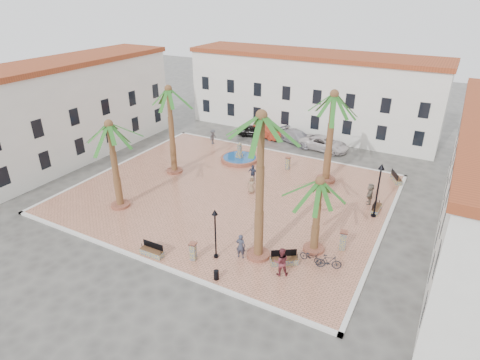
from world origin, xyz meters
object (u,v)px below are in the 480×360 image
at_px(bench_s, 152,252).
at_px(bench_e, 376,209).
at_px(palm_e, 319,191).
at_px(pedestrian_fountain_b, 253,173).
at_px(car_red, 266,131).
at_px(bicycle_b, 329,262).
at_px(palm_s, 261,132).
at_px(car_silver, 297,137).
at_px(bench_se, 284,260).
at_px(litter_bin, 216,275).
at_px(bollard_n, 288,163).
at_px(pedestrian_north, 213,137).
at_px(palm_ne, 333,105).
at_px(bollard_e, 343,240).
at_px(palm_sw, 110,134).
at_px(car_white, 324,143).
at_px(fountain, 240,158).
at_px(lamppost_e, 379,181).
at_px(bench_ne, 396,179).
at_px(palm_nw, 169,98).
at_px(pedestrian_fountain_a, 252,185).
at_px(cyclist_a, 241,246).
at_px(bollard_se, 193,251).
at_px(bicycle_a, 311,257).
at_px(cyclist_b, 281,262).
at_px(lamppost_s, 215,225).
at_px(pedestrian_east, 370,194).
at_px(car_black, 253,131).

bearing_deg(bench_s, bench_e, 46.80).
relative_size(palm_e, bench_e, 3.32).
height_order(pedestrian_fountain_b, car_red, pedestrian_fountain_b).
distance_m(bench_e, bicycle_b, 8.93).
xyz_separation_m(palm_s, car_silver, (-5.73, 21.74, -8.19)).
distance_m(bench_se, litter_bin, 4.60).
bearing_deg(bollard_n, bench_e, -24.23).
height_order(pedestrian_fountain_b, pedestrian_north, pedestrian_north).
height_order(palm_ne, bollard_e, palm_ne).
distance_m(bollard_n, bicycle_b, 15.49).
relative_size(palm_sw, car_white, 1.36).
distance_m(bollard_e, pedestrian_north, 22.83).
height_order(palm_sw, bollard_n, palm_sw).
relative_size(fountain, lamppost_e, 0.86).
bearing_deg(pedestrian_fountain_b, palm_sw, -125.87).
bearing_deg(bench_ne, palm_nw, 84.74).
height_order(palm_sw, car_red, palm_sw).
height_order(bollard_n, pedestrian_fountain_a, pedestrian_fountain_a).
height_order(car_red, car_white, car_white).
distance_m(palm_sw, car_red, 22.22).
height_order(palm_s, lamppost_e, palm_s).
distance_m(bench_se, bench_ne, 16.83).
relative_size(pedestrian_fountain_a, pedestrian_north, 0.92).
bearing_deg(car_white, cyclist_a, -169.18).
relative_size(palm_s, bollard_se, 7.78).
relative_size(bench_e, bicycle_a, 1.09).
bearing_deg(car_white, bollard_se, -175.80).
distance_m(bench_ne, cyclist_b, 17.85).
bearing_deg(bench_e, palm_s, 151.68).
xyz_separation_m(fountain, pedestrian_north, (-5.00, 2.81, 0.58)).
relative_size(lamppost_s, pedestrian_fountain_a, 2.32).
distance_m(bench_s, car_red, 25.51).
xyz_separation_m(litter_bin, car_white, (-1.15, 24.56, 0.29)).
height_order(fountain, bollard_se, fountain).
relative_size(lamppost_e, pedestrian_east, 2.49).
bearing_deg(car_red, palm_nw, -178.15).
bearing_deg(car_red, car_white, -80.05).
height_order(fountain, car_black, fountain).
height_order(bollard_e, litter_bin, bollard_e).
xyz_separation_m(bench_ne, bicycle_a, (-2.84, -15.25, 0.13)).
distance_m(palm_e, pedestrian_north, 22.40).
xyz_separation_m(fountain, palm_ne, (9.32, -0.32, 6.90)).
xyz_separation_m(fountain, palm_s, (8.98, -13.74, 8.50)).
relative_size(palm_ne, bollard_n, 6.70).
xyz_separation_m(palm_sw, palm_ne, (13.31, 12.78, 0.97)).
bearing_deg(car_silver, litter_bin, -145.70).
distance_m(bollard_n, pedestrian_north, 10.52).
bearing_deg(lamppost_s, bollard_e, 34.46).
bearing_deg(bollard_e, bench_e, 81.47).
bearing_deg(lamppost_s, bench_se, 19.55).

